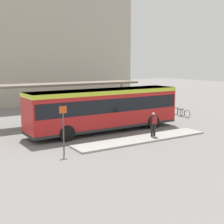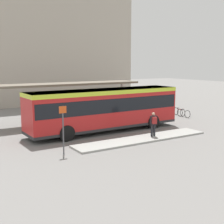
{
  "view_description": "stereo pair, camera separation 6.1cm",
  "coord_description": "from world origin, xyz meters",
  "views": [
    {
      "loc": [
        -11.99,
        -20.15,
        5.24
      ],
      "look_at": [
        0.61,
        0.0,
        1.45
      ],
      "focal_mm": 50.0,
      "sensor_mm": 36.0,
      "label": 1
    },
    {
      "loc": [
        -11.94,
        -20.18,
        5.24
      ],
      "look_at": [
        0.61,
        0.0,
        1.45
      ],
      "focal_mm": 50.0,
      "sensor_mm": 36.0,
      "label": 2
    }
  ],
  "objects": [
    {
      "name": "bicycle_white",
      "position": [
        9.69,
        1.44,
        0.38
      ],
      "size": [
        0.48,
        1.78,
        0.76
      ],
      "rotation": [
        0.0,
        0.0,
        -1.58
      ],
      "color": "black",
      "rests_on": "ground_plane"
    },
    {
      "name": "curb_island",
      "position": [
        0.78,
        -3.66,
        0.06
      ],
      "size": [
        10.1,
        1.8,
        0.12
      ],
      "color": "#9E9E99",
      "rests_on": "ground_plane"
    },
    {
      "name": "station_shelter",
      "position": [
        -1.15,
        4.97,
        3.34
      ],
      "size": [
        13.97,
        2.55,
        3.47
      ],
      "color": "#706656",
      "rests_on": "ground_plane"
    },
    {
      "name": "pedestrian_waiting",
      "position": [
        1.75,
        -3.63,
        1.09
      ],
      "size": [
        0.48,
        0.52,
        1.69
      ],
      "rotation": [
        0.0,
        0.0,
        1.25
      ],
      "color": "#232328",
      "rests_on": "curb_island"
    },
    {
      "name": "platform_sign",
      "position": [
        -5.13,
        -3.95,
        1.56
      ],
      "size": [
        0.44,
        0.08,
        2.8
      ],
      "color": "#4C4C51",
      "rests_on": "ground_plane"
    },
    {
      "name": "bicycle_red",
      "position": [
        9.93,
        2.3,
        0.38
      ],
      "size": [
        0.48,
        1.78,
        0.77
      ],
      "rotation": [
        0.0,
        0.0,
        -1.66
      ],
      "color": "black",
      "rests_on": "ground_plane"
    },
    {
      "name": "city_bus",
      "position": [
        0.01,
        0.0,
        1.88
      ],
      "size": [
        12.23,
        2.84,
        3.23
      ],
      "rotation": [
        0.0,
        0.0,
        0.02
      ],
      "color": "red",
      "rests_on": "ground_plane"
    },
    {
      "name": "station_building",
      "position": [
        3.86,
        21.87,
        7.92
      ],
      "size": [
        19.99,
        11.25,
        15.85
      ],
      "color": "#B2A899",
      "rests_on": "ground_plane"
    },
    {
      "name": "ground_plane",
      "position": [
        0.0,
        0.0,
        0.0
      ],
      "size": [
        120.0,
        120.0,
        0.0
      ],
      "primitive_type": "plane",
      "color": "slate"
    }
  ]
}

